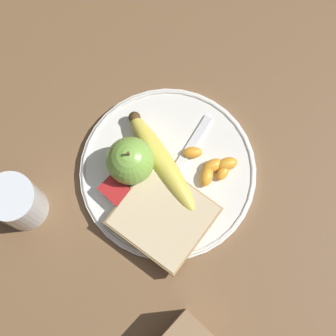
{
  "coord_description": "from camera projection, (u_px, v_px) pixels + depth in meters",
  "views": [
    {
      "loc": [
        -0.13,
        0.14,
        0.81
      ],
      "look_at": [
        0.0,
        0.0,
        0.03
      ],
      "focal_mm": 60.0,
      "sensor_mm": 36.0,
      "label": 1
    }
  ],
  "objects": [
    {
      "name": "orange_segment_2",
      "position": [
        193.0,
        152.0,
        0.82
      ],
      "size": [
        0.03,
        0.03,
        0.02
      ],
      "color": "#F9A32D",
      "rests_on": "plate"
    },
    {
      "name": "bread_slice",
      "position": [
        163.0,
        217.0,
        0.79
      ],
      "size": [
        0.14,
        0.13,
        0.02
      ],
      "color": "#AB8751",
      "rests_on": "plate"
    },
    {
      "name": "orange_segment_0",
      "position": [
        213.0,
        166.0,
        0.82
      ],
      "size": [
        0.03,
        0.03,
        0.02
      ],
      "color": "#F9A32D",
      "rests_on": "plate"
    },
    {
      "name": "banana",
      "position": [
        163.0,
        162.0,
        0.81
      ],
      "size": [
        0.18,
        0.08,
        0.03
      ],
      "color": "#E0CC4C",
      "rests_on": "plate"
    },
    {
      "name": "orange_segment_1",
      "position": [
        223.0,
        172.0,
        0.81
      ],
      "size": [
        0.02,
        0.03,
        0.01
      ],
      "color": "#F9A32D",
      "rests_on": "plate"
    },
    {
      "name": "juice_glass",
      "position": [
        18.0,
        203.0,
        0.78
      ],
      "size": [
        0.07,
        0.07,
        0.09
      ],
      "color": "silver",
      "rests_on": "ground_plane"
    },
    {
      "name": "fork",
      "position": [
        172.0,
        170.0,
        0.82
      ],
      "size": [
        0.05,
        0.17,
        0.0
      ],
      "rotation": [
        0.0,
        0.0,
        14.34
      ],
      "color": "silver",
      "rests_on": "plate"
    },
    {
      "name": "orange_segment_3",
      "position": [
        207.0,
        176.0,
        0.81
      ],
      "size": [
        0.03,
        0.04,
        0.02
      ],
      "color": "#F9A32D",
      "rests_on": "plate"
    },
    {
      "name": "plate",
      "position": [
        168.0,
        172.0,
        0.83
      ],
      "size": [
        0.26,
        0.26,
        0.01
      ],
      "color": "silver",
      "rests_on": "ground_plane"
    },
    {
      "name": "apple",
      "position": [
        130.0,
        161.0,
        0.79
      ],
      "size": [
        0.07,
        0.07,
        0.08
      ],
      "color": "#84BC47",
      "rests_on": "plate"
    },
    {
      "name": "jam_packet",
      "position": [
        115.0,
        191.0,
        0.8
      ],
      "size": [
        0.04,
        0.03,
        0.02
      ],
      "color": "white",
      "rests_on": "plate"
    },
    {
      "name": "orange_segment_4",
      "position": [
        227.0,
        164.0,
        0.82
      ],
      "size": [
        0.03,
        0.04,
        0.02
      ],
      "color": "#F9A32D",
      "rests_on": "plate"
    },
    {
      "name": "ground_plane",
      "position": [
        168.0,
        173.0,
        0.83
      ],
      "size": [
        3.0,
        3.0,
        0.0
      ],
      "primitive_type": "plane",
      "color": "brown"
    }
  ]
}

